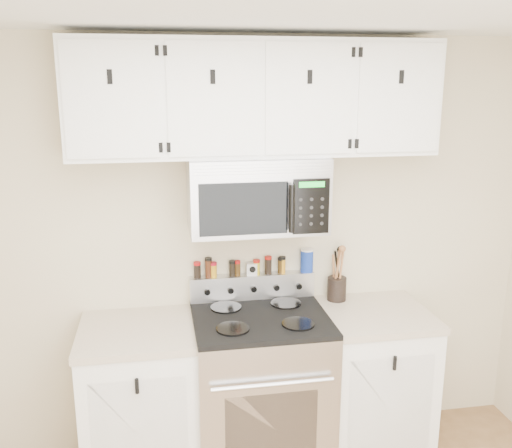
{
  "coord_description": "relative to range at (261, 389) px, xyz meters",
  "views": [
    {
      "loc": [
        -0.55,
        -1.52,
        2.25
      ],
      "look_at": [
        -0.02,
        1.45,
        1.48
      ],
      "focal_mm": 40.0,
      "sensor_mm": 36.0,
      "label": 1
    }
  ],
  "objects": [
    {
      "name": "range",
      "position": [
        0.0,
        0.0,
        0.0
      ],
      "size": [
        0.76,
        0.65,
        1.1
      ],
      "color": "#B7B7BA",
      "rests_on": "floor"
    },
    {
      "name": "kitchen_timer",
      "position": [
        -0.0,
        0.28,
        0.65
      ],
      "size": [
        0.07,
        0.06,
        0.07
      ],
      "primitive_type": "cube",
      "rotation": [
        0.0,
        0.0,
        -0.11
      ],
      "color": "silver",
      "rests_on": "range"
    },
    {
      "name": "back_wall",
      "position": [
        0.0,
        0.32,
        0.76
      ],
      "size": [
        3.5,
        0.01,
        2.5
      ],
      "primitive_type": "cube",
      "color": "#BCAA8D",
      "rests_on": "floor"
    },
    {
      "name": "spice_jar_5",
      "position": [
        0.03,
        0.28,
        0.66
      ],
      "size": [
        0.04,
        0.04,
        0.09
      ],
      "color": "gold",
      "rests_on": "range"
    },
    {
      "name": "spice_jar_8",
      "position": [
        0.18,
        0.28,
        0.67
      ],
      "size": [
        0.04,
        0.04,
        0.1
      ],
      "color": "orange",
      "rests_on": "range"
    },
    {
      "name": "spice_jar_3",
      "position": [
        -0.12,
        0.28,
        0.66
      ],
      "size": [
        0.04,
        0.04,
        0.1
      ],
      "color": "black",
      "rests_on": "range"
    },
    {
      "name": "microwave",
      "position": [
        0.0,
        0.13,
        1.14
      ],
      "size": [
        0.76,
        0.44,
        0.42
      ],
      "color": "#9E9EA3",
      "rests_on": "back_wall"
    },
    {
      "name": "spice_jar_0",
      "position": [
        -0.33,
        0.28,
        0.66
      ],
      "size": [
        0.04,
        0.04,
        0.1
      ],
      "color": "black",
      "rests_on": "range"
    },
    {
      "name": "spice_jar_1",
      "position": [
        -0.26,
        0.28,
        0.67
      ],
      "size": [
        0.04,
        0.04,
        0.12
      ],
      "color": "#442010",
      "rests_on": "range"
    },
    {
      "name": "spice_jar_6",
      "position": [
        0.1,
        0.28,
        0.67
      ],
      "size": [
        0.04,
        0.04,
        0.11
      ],
      "color": "black",
      "rests_on": "range"
    },
    {
      "name": "spice_jar_2",
      "position": [
        -0.24,
        0.28,
        0.66
      ],
      "size": [
        0.04,
        0.04,
        0.09
      ],
      "color": "#C89017",
      "rests_on": "range"
    },
    {
      "name": "base_cabinet_right",
      "position": [
        0.69,
        0.02,
        -0.03
      ],
      "size": [
        0.64,
        0.62,
        0.92
      ],
      "color": "white",
      "rests_on": "floor"
    },
    {
      "name": "spice_jar_7",
      "position": [
        0.18,
        0.28,
        0.66
      ],
      "size": [
        0.04,
        0.04,
        0.1
      ],
      "color": "#3C280E",
      "rests_on": "range"
    },
    {
      "name": "upper_cabinets",
      "position": [
        -0.0,
        0.15,
        1.66
      ],
      "size": [
        2.0,
        0.35,
        0.62
      ],
      "color": "white",
      "rests_on": "back_wall"
    },
    {
      "name": "utensil_crock",
      "position": [
        0.52,
        0.23,
        0.52
      ],
      "size": [
        0.12,
        0.12,
        0.34
      ],
      "color": "black",
      "rests_on": "base_cabinet_right"
    },
    {
      "name": "base_cabinet_left",
      "position": [
        -0.69,
        0.02,
        -0.03
      ],
      "size": [
        0.64,
        0.62,
        0.92
      ],
      "color": "white",
      "rests_on": "floor"
    },
    {
      "name": "salt_canister",
      "position": [
        0.34,
        0.28,
        0.69
      ],
      "size": [
        0.08,
        0.08,
        0.14
      ],
      "color": "#163399",
      "rests_on": "range"
    },
    {
      "name": "spice_jar_4",
      "position": [
        -0.09,
        0.28,
        0.66
      ],
      "size": [
        0.04,
        0.04,
        0.09
      ],
      "color": "#412A0F",
      "rests_on": "range"
    }
  ]
}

